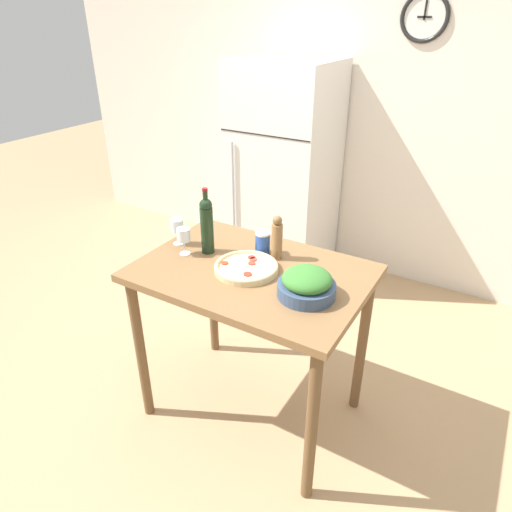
{
  "coord_description": "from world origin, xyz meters",
  "views": [
    {
      "loc": [
        1.03,
        -1.68,
        2.1
      ],
      "look_at": [
        0.0,
        0.04,
        1.02
      ],
      "focal_mm": 32.0,
      "sensor_mm": 36.0,
      "label": 1
    }
  ],
  "objects_px": {
    "wine_bottle": "(207,224)",
    "wine_glass_far": "(177,226)",
    "refrigerator": "(284,173)",
    "salad_bowl": "(307,284)",
    "salt_canister": "(263,243)",
    "wine_glass_near": "(184,236)",
    "homemade_pizza": "(246,267)",
    "pepper_mill": "(277,238)"
  },
  "relations": [
    {
      "from": "wine_bottle",
      "to": "wine_glass_far",
      "type": "relative_size",
      "value": 2.44
    },
    {
      "from": "refrigerator",
      "to": "salad_bowl",
      "type": "xyz_separation_m",
      "value": [
        1.0,
        -1.69,
        0.13
      ]
    },
    {
      "from": "salad_bowl",
      "to": "salt_canister",
      "type": "height_order",
      "value": "salad_bowl"
    },
    {
      "from": "wine_bottle",
      "to": "wine_glass_far",
      "type": "distance_m",
      "value": 0.21
    },
    {
      "from": "wine_glass_near",
      "to": "wine_glass_far",
      "type": "bearing_deg",
      "value": 144.59
    },
    {
      "from": "wine_glass_far",
      "to": "homemade_pizza",
      "type": "xyz_separation_m",
      "value": [
        0.48,
        -0.06,
        -0.09
      ]
    },
    {
      "from": "salt_canister",
      "to": "salad_bowl",
      "type": "bearing_deg",
      "value": -33.93
    },
    {
      "from": "homemade_pizza",
      "to": "salt_canister",
      "type": "bearing_deg",
      "value": 96.33
    },
    {
      "from": "refrigerator",
      "to": "pepper_mill",
      "type": "xyz_separation_m",
      "value": [
        0.71,
        -1.44,
        0.18
      ]
    },
    {
      "from": "wine_glass_near",
      "to": "pepper_mill",
      "type": "xyz_separation_m",
      "value": [
        0.44,
        0.21,
        0.01
      ]
    },
    {
      "from": "salad_bowl",
      "to": "salt_canister",
      "type": "xyz_separation_m",
      "value": [
        -0.37,
        0.25,
        0.0
      ]
    },
    {
      "from": "wine_glass_near",
      "to": "salt_canister",
      "type": "distance_m",
      "value": 0.42
    },
    {
      "from": "refrigerator",
      "to": "wine_glass_near",
      "type": "xyz_separation_m",
      "value": [
        0.27,
        -1.65,
        0.17
      ]
    },
    {
      "from": "refrigerator",
      "to": "wine_bottle",
      "type": "height_order",
      "value": "refrigerator"
    },
    {
      "from": "wine_glass_near",
      "to": "salad_bowl",
      "type": "bearing_deg",
      "value": -2.74
    },
    {
      "from": "wine_glass_far",
      "to": "salt_canister",
      "type": "bearing_deg",
      "value": 17.15
    },
    {
      "from": "wine_bottle",
      "to": "salt_canister",
      "type": "distance_m",
      "value": 0.31
    },
    {
      "from": "pepper_mill",
      "to": "wine_glass_near",
      "type": "bearing_deg",
      "value": -154.71
    },
    {
      "from": "pepper_mill",
      "to": "salad_bowl",
      "type": "height_order",
      "value": "pepper_mill"
    },
    {
      "from": "refrigerator",
      "to": "salad_bowl",
      "type": "distance_m",
      "value": 1.96
    },
    {
      "from": "pepper_mill",
      "to": "salt_canister",
      "type": "xyz_separation_m",
      "value": [
        -0.09,
        0.01,
        -0.05
      ]
    },
    {
      "from": "wine_bottle",
      "to": "salad_bowl",
      "type": "bearing_deg",
      "value": -10.54
    },
    {
      "from": "refrigerator",
      "to": "wine_bottle",
      "type": "bearing_deg",
      "value": -76.94
    },
    {
      "from": "wine_glass_near",
      "to": "homemade_pizza",
      "type": "height_order",
      "value": "wine_glass_near"
    },
    {
      "from": "refrigerator",
      "to": "wine_glass_near",
      "type": "distance_m",
      "value": 1.68
    },
    {
      "from": "wine_bottle",
      "to": "homemade_pizza",
      "type": "bearing_deg",
      "value": -13.34
    },
    {
      "from": "refrigerator",
      "to": "salt_canister",
      "type": "bearing_deg",
      "value": -66.52
    },
    {
      "from": "wine_glass_far",
      "to": "salt_canister",
      "type": "height_order",
      "value": "wine_glass_far"
    },
    {
      "from": "wine_glass_far",
      "to": "salad_bowl",
      "type": "relative_size",
      "value": 0.55
    },
    {
      "from": "refrigerator",
      "to": "pepper_mill",
      "type": "relative_size",
      "value": 7.46
    },
    {
      "from": "wine_bottle",
      "to": "homemade_pizza",
      "type": "distance_m",
      "value": 0.32
    },
    {
      "from": "homemade_pizza",
      "to": "salad_bowl",
      "type": "bearing_deg",
      "value": -8.26
    },
    {
      "from": "wine_bottle",
      "to": "salt_canister",
      "type": "relative_size",
      "value": 2.88
    },
    {
      "from": "refrigerator",
      "to": "pepper_mill",
      "type": "bearing_deg",
      "value": -63.73
    },
    {
      "from": "wine_glass_near",
      "to": "salt_canister",
      "type": "height_order",
      "value": "wine_glass_near"
    },
    {
      "from": "homemade_pizza",
      "to": "wine_glass_near",
      "type": "bearing_deg",
      "value": -177.49
    },
    {
      "from": "salt_canister",
      "to": "refrigerator",
      "type": "bearing_deg",
      "value": 113.48
    },
    {
      "from": "refrigerator",
      "to": "salad_bowl",
      "type": "height_order",
      "value": "refrigerator"
    },
    {
      "from": "homemade_pizza",
      "to": "salt_canister",
      "type": "xyz_separation_m",
      "value": [
        -0.02,
        0.2,
        0.04
      ]
    },
    {
      "from": "salad_bowl",
      "to": "homemade_pizza",
      "type": "height_order",
      "value": "salad_bowl"
    },
    {
      "from": "refrigerator",
      "to": "wine_glass_near",
      "type": "bearing_deg",
      "value": -80.65
    },
    {
      "from": "wine_bottle",
      "to": "salad_bowl",
      "type": "relative_size",
      "value": 1.35
    }
  ]
}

